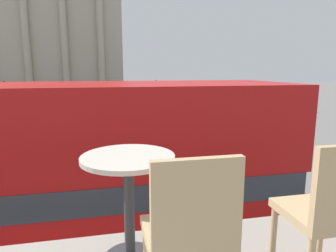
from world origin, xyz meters
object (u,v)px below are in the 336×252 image
Objects in this scene: pedestrian_blue at (235,146)px; traffic_light_near at (42,123)px; double_decker_bus at (7,192)px; pedestrian_white at (22,126)px; traffic_light_mid at (7,104)px; plaza_building_left at (20,18)px; car_white at (228,129)px; pedestrian_black at (91,101)px; cafe_dining_table at (129,185)px; traffic_light_far at (157,94)px; cafe_chair_0 at (189,232)px; cafe_chair_1 at (329,210)px; car_navy at (6,113)px.

traffic_light_near is at bearing -165.91° from pedestrian_blue.
double_decker_bus is 8.08m from traffic_light_near.
traffic_light_near is at bearing 16.79° from pedestrian_white.
pedestrian_blue is at bearing -30.86° from traffic_light_mid.
car_white is (20.30, -33.87, -11.85)m from plaza_building_left.
double_decker_bus is 6.58× the size of pedestrian_white.
plaza_building_left is at bearing -143.52° from pedestrian_black.
double_decker_bus reaches higher than cafe_dining_table.
car_white is (3.16, -9.47, -1.71)m from traffic_light_far.
pedestrian_white is at bearing 37.40° from car_white.
pedestrian_blue is (7.76, 7.02, -1.35)m from double_decker_bus.
double_decker_bus reaches higher than pedestrian_white.
pedestrian_white is at bearing 164.15° from pedestrian_blue.
pedestrian_white is (-3.94, -14.76, -0.05)m from pedestrian_black.
cafe_chair_0 is 1.00× the size of cafe_chair_1.
traffic_light_mid is (-6.88, 18.36, -1.28)m from cafe_chair_1.
traffic_light_mid is at bearing 107.60° from double_decker_bus.
cafe_chair_0 is 0.23× the size of traffic_light_mid.
cafe_chair_1 reaches higher than pedestrian_white.
double_decker_bus is at bearing 116.84° from cafe_dining_table.
traffic_light_far reaches higher than pedestrian_black.
pedestrian_black is 15.28m from pedestrian_white.
traffic_light_near is 11.83m from car_white.
car_white is at bearing 72.65° from cafe_chair_0.
cafe_chair_1 reaches higher than traffic_light_near.
cafe_dining_table is at bearing -71.83° from traffic_light_mid.
cafe_chair_1 is 26.81m from traffic_light_far.
cafe_chair_0 is 0.81m from cafe_chair_1.
pedestrian_black is at bearing -12.45° from car_white.
traffic_light_near is at bearing 103.35° from cafe_dining_table.
plaza_building_left is at bearing 103.91° from traffic_light_near.
plaza_building_left is at bearing 103.78° from cafe_dining_table.
traffic_light_far reaches higher than traffic_light_near.
pedestrian_white is (3.47, -8.69, 0.23)m from car_navy.
car_navy and car_white have the same top height.
double_decker_bus is 3.00× the size of traffic_light_near.
car_white is 13.74m from pedestrian_white.
car_navy is 1.00× the size of car_white.
cafe_chair_1 is at bearing 7.35° from pedestrian_black.
cafe_dining_table is at bearing 117.82° from cafe_chair_0.
car_navy is at bearing 151.64° from pedestrian_blue.
cafe_dining_table is 34.18m from pedestrian_black.
pedestrian_black is at bearing 0.76° from car_navy.
pedestrian_black is at bearing 161.85° from pedestrian_white.
cafe_chair_0 is 19.01m from car_white.
pedestrian_blue is 14.13m from pedestrian_white.
traffic_light_mid is 0.94× the size of car_white.
cafe_chair_0 is 0.22× the size of car_white.
cafe_chair_1 is at bearing -75.27° from plaza_building_left.
pedestrian_black is at bearing 99.93° from cafe_chair_0.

